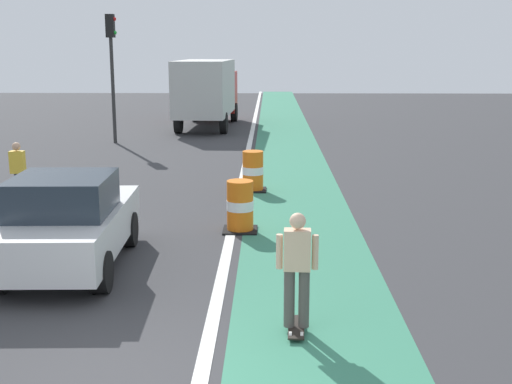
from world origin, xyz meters
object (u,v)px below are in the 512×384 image
pedestrian_crossing (18,173)px  skateboarder_on_lane (297,269)px  delivery_truck_down_block (207,89)px  traffic_light_corner (112,56)px  traffic_barrel_mid (253,171)px  traffic_barrel_front (240,207)px  parked_sedan_nearest (67,223)px

pedestrian_crossing → skateboarder_on_lane: bearing=-47.9°
delivery_truck_down_block → pedestrian_crossing: delivery_truck_down_block is taller
traffic_light_corner → pedestrian_crossing: 11.57m
traffic_barrel_mid → pedestrian_crossing: pedestrian_crossing is taller
traffic_barrel_mid → traffic_light_corner: bearing=122.6°
skateboarder_on_lane → delivery_truck_down_block: size_ratio=0.22×
skateboarder_on_lane → traffic_barrel_mid: size_ratio=1.55×
traffic_barrel_front → traffic_barrel_mid: 4.08m
skateboarder_on_lane → traffic_barrel_front: 5.25m
skateboarder_on_lane → parked_sedan_nearest: parked_sedan_nearest is taller
skateboarder_on_lane → traffic_light_corner: traffic_light_corner is taller
delivery_truck_down_block → pedestrian_crossing: bearing=-100.4°
traffic_barrel_front → parked_sedan_nearest: bearing=-139.3°
traffic_barrel_front → traffic_light_corner: size_ratio=0.21×
parked_sedan_nearest → delivery_truck_down_block: size_ratio=0.54×
traffic_barrel_mid → pedestrian_crossing: size_ratio=0.68×
traffic_barrel_front → delivery_truck_down_block: bearing=97.3°
parked_sedan_nearest → traffic_barrel_front: bearing=40.7°
parked_sedan_nearest → traffic_light_corner: traffic_light_corner is taller
skateboarder_on_lane → parked_sedan_nearest: 4.72m
traffic_barrel_front → skateboarder_on_lane: bearing=-79.0°
traffic_light_corner → pedestrian_crossing: (0.23, -11.26, -2.64)m
skateboarder_on_lane → delivery_truck_down_block: (-3.39, 23.72, 0.94)m
parked_sedan_nearest → delivery_truck_down_block: 21.12m
traffic_barrel_front → traffic_barrel_mid: bearing=87.6°
skateboarder_on_lane → traffic_barrel_mid: 9.27m
traffic_barrel_front → traffic_barrel_mid: size_ratio=1.00×
parked_sedan_nearest → traffic_light_corner: bearing=100.0°
parked_sedan_nearest → traffic_barrel_mid: 7.29m
traffic_light_corner → delivery_truck_down_block: bearing=58.4°
parked_sedan_nearest → pedestrian_crossing: size_ratio=2.58×
traffic_barrel_front → traffic_light_corner: bearing=113.2°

